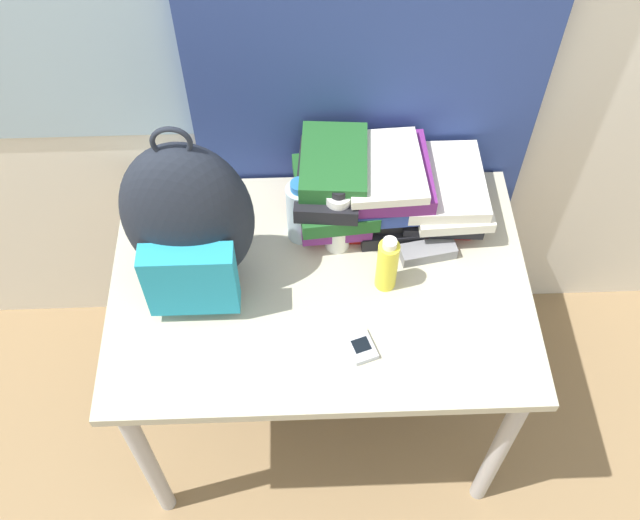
{
  "coord_description": "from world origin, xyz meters",
  "views": [
    {
      "loc": [
        -0.04,
        -0.73,
        2.4
      ],
      "look_at": [
        0.0,
        0.37,
        0.86
      ],
      "focal_mm": 42.0,
      "sensor_mm": 36.0,
      "label": 1
    }
  ],
  "objects_px": {
    "sunscreen_bottle": "(387,264)",
    "sunglasses_case": "(428,252)",
    "backpack": "(189,224)",
    "cell_phone": "(361,347)",
    "book_stack_left": "(332,188)",
    "book_stack_center": "(385,188)",
    "book_stack_right": "(443,194)",
    "water_bottle": "(301,211)",
    "sports_bottle": "(338,219)"
  },
  "relations": [
    {
      "from": "sunscreen_bottle",
      "to": "cell_phone",
      "type": "relative_size",
      "value": 1.84
    },
    {
      "from": "book_stack_left",
      "to": "sunglasses_case",
      "type": "distance_m",
      "value": 0.31
    },
    {
      "from": "book_stack_center",
      "to": "water_bottle",
      "type": "distance_m",
      "value": 0.24
    },
    {
      "from": "backpack",
      "to": "sports_bottle",
      "type": "bearing_deg",
      "value": 15.05
    },
    {
      "from": "book_stack_center",
      "to": "sunglasses_case",
      "type": "height_order",
      "value": "book_stack_center"
    },
    {
      "from": "book_stack_left",
      "to": "water_bottle",
      "type": "distance_m",
      "value": 0.11
    },
    {
      "from": "sunscreen_bottle",
      "to": "sunglasses_case",
      "type": "relative_size",
      "value": 1.17
    },
    {
      "from": "water_bottle",
      "to": "cell_phone",
      "type": "bearing_deg",
      "value": -68.87
    },
    {
      "from": "book_stack_right",
      "to": "sunglasses_case",
      "type": "relative_size",
      "value": 1.82
    },
    {
      "from": "water_bottle",
      "to": "book_stack_left",
      "type": "bearing_deg",
      "value": 35.11
    },
    {
      "from": "backpack",
      "to": "sports_bottle",
      "type": "height_order",
      "value": "backpack"
    },
    {
      "from": "water_bottle",
      "to": "sports_bottle",
      "type": "bearing_deg",
      "value": -21.98
    },
    {
      "from": "book_stack_left",
      "to": "book_stack_right",
      "type": "distance_m",
      "value": 0.31
    },
    {
      "from": "book_stack_right",
      "to": "cell_phone",
      "type": "distance_m",
      "value": 0.5
    },
    {
      "from": "sunscreen_bottle",
      "to": "sunglasses_case",
      "type": "xyz_separation_m",
      "value": [
        0.12,
        0.09,
        -0.07
      ]
    },
    {
      "from": "book_stack_left",
      "to": "water_bottle",
      "type": "xyz_separation_m",
      "value": [
        -0.09,
        -0.06,
        -0.02
      ]
    },
    {
      "from": "book_stack_left",
      "to": "book_stack_center",
      "type": "distance_m",
      "value": 0.14
    },
    {
      "from": "book_stack_left",
      "to": "cell_phone",
      "type": "bearing_deg",
      "value": -82.83
    },
    {
      "from": "book_stack_center",
      "to": "cell_phone",
      "type": "relative_size",
      "value": 2.79
    },
    {
      "from": "sunglasses_case",
      "to": "backpack",
      "type": "bearing_deg",
      "value": -175.1
    },
    {
      "from": "sunglasses_case",
      "to": "book_stack_left",
      "type": "bearing_deg",
      "value": 149.75
    },
    {
      "from": "sports_bottle",
      "to": "cell_phone",
      "type": "bearing_deg",
      "value": -82.37
    },
    {
      "from": "sports_bottle",
      "to": "water_bottle",
      "type": "bearing_deg",
      "value": 158.02
    },
    {
      "from": "book_stack_center",
      "to": "sunscreen_bottle",
      "type": "height_order",
      "value": "book_stack_center"
    },
    {
      "from": "book_stack_right",
      "to": "sunscreen_bottle",
      "type": "relative_size",
      "value": 1.55
    },
    {
      "from": "book_stack_left",
      "to": "sunscreen_bottle",
      "type": "relative_size",
      "value": 1.55
    },
    {
      "from": "book_stack_left",
      "to": "cell_phone",
      "type": "height_order",
      "value": "book_stack_left"
    },
    {
      "from": "sunscreen_bottle",
      "to": "book_stack_right",
      "type": "bearing_deg",
      "value": 53.74
    },
    {
      "from": "book_stack_center",
      "to": "sunscreen_bottle",
      "type": "bearing_deg",
      "value": -93.06
    },
    {
      "from": "book_stack_right",
      "to": "sunglasses_case",
      "type": "bearing_deg",
      "value": -109.24
    },
    {
      "from": "book_stack_right",
      "to": "sunscreen_bottle",
      "type": "bearing_deg",
      "value": -126.26
    },
    {
      "from": "cell_phone",
      "to": "sports_bottle",
      "type": "bearing_deg",
      "value": 97.63
    },
    {
      "from": "book_stack_center",
      "to": "sports_bottle",
      "type": "relative_size",
      "value": 1.21
    },
    {
      "from": "water_bottle",
      "to": "book_stack_center",
      "type": "bearing_deg",
      "value": 15.24
    },
    {
      "from": "book_stack_center",
      "to": "sunglasses_case",
      "type": "xyz_separation_m",
      "value": [
        0.11,
        -0.15,
        -0.1
      ]
    },
    {
      "from": "book_stack_right",
      "to": "sports_bottle",
      "type": "distance_m",
      "value": 0.31
    },
    {
      "from": "backpack",
      "to": "book_stack_right",
      "type": "relative_size",
      "value": 1.88
    },
    {
      "from": "backpack",
      "to": "water_bottle",
      "type": "relative_size",
      "value": 2.56
    },
    {
      "from": "sunglasses_case",
      "to": "sports_bottle",
      "type": "bearing_deg",
      "value": 169.15
    },
    {
      "from": "backpack",
      "to": "cell_phone",
      "type": "bearing_deg",
      "value": -28.92
    },
    {
      "from": "book_stack_right",
      "to": "sunglasses_case",
      "type": "xyz_separation_m",
      "value": [
        -0.05,
        -0.15,
        -0.06
      ]
    },
    {
      "from": "book_stack_right",
      "to": "sunscreen_bottle",
      "type": "height_order",
      "value": "sunscreen_bottle"
    },
    {
      "from": "book_stack_right",
      "to": "cell_phone",
      "type": "relative_size",
      "value": 2.85
    },
    {
      "from": "sports_bottle",
      "to": "sunglasses_case",
      "type": "distance_m",
      "value": 0.26
    },
    {
      "from": "cell_phone",
      "to": "book_stack_center",
      "type": "bearing_deg",
      "value": 78.27
    },
    {
      "from": "book_stack_right",
      "to": "sunglasses_case",
      "type": "height_order",
      "value": "book_stack_right"
    },
    {
      "from": "backpack",
      "to": "cell_phone",
      "type": "height_order",
      "value": "backpack"
    },
    {
      "from": "sunglasses_case",
      "to": "book_stack_right",
      "type": "bearing_deg",
      "value": 70.76
    },
    {
      "from": "sunscreen_bottle",
      "to": "sunglasses_case",
      "type": "height_order",
      "value": "sunscreen_bottle"
    },
    {
      "from": "book_stack_center",
      "to": "cell_phone",
      "type": "xyz_separation_m",
      "value": [
        -0.09,
        -0.43,
        -0.11
      ]
    }
  ]
}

